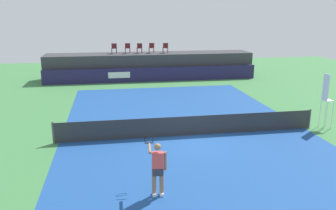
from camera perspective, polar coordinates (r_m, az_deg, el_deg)
ground_plane at (r=19.39m, az=1.48°, el=-2.01°), size 48.00×48.00×0.00m
court_inner at (r=16.61m, az=3.50°, el=-4.99°), size 12.00×22.00×0.00m
sponsor_wall at (r=29.35m, az=-2.54°, el=5.03°), size 18.00×0.22×1.20m
spectator_platform at (r=31.04m, az=-2.95°, el=6.50°), size 18.00×2.80×2.20m
spectator_chair_far_left at (r=30.77m, az=-8.87°, el=9.27°), size 0.46×0.46×0.89m
spectator_chair_left at (r=30.85m, az=-6.68°, el=9.35°), size 0.45×0.45×0.89m
spectator_chair_center at (r=30.70m, az=-4.71°, el=9.38°), size 0.44×0.44×0.89m
spectator_chair_right at (r=30.93m, az=-2.74°, el=9.45°), size 0.45×0.45×0.89m
spectator_chair_far_right at (r=30.88m, az=-0.43°, el=9.46°), size 0.45×0.45×0.89m
umpire_chair at (r=18.97m, az=24.60°, el=1.18°), size 0.46×0.46×2.76m
tennis_net at (r=16.45m, az=3.52°, el=-3.44°), size 12.40×0.02×0.95m
net_post_near at (r=16.24m, az=-18.36°, el=-4.36°), size 0.10×0.10×1.00m
net_post_far at (r=18.81m, az=22.25°, el=-2.10°), size 0.10×0.10×1.00m
tennis_player at (r=11.06m, az=-1.74°, el=-10.20°), size 0.62×1.17×1.77m
tennis_ball at (r=19.78m, az=12.56°, el=-1.92°), size 0.07×0.07×0.07m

